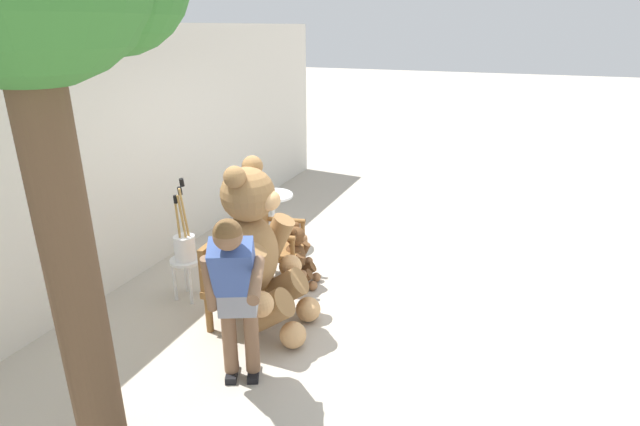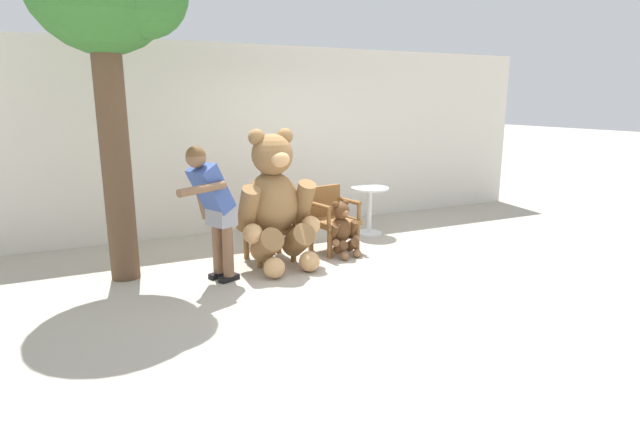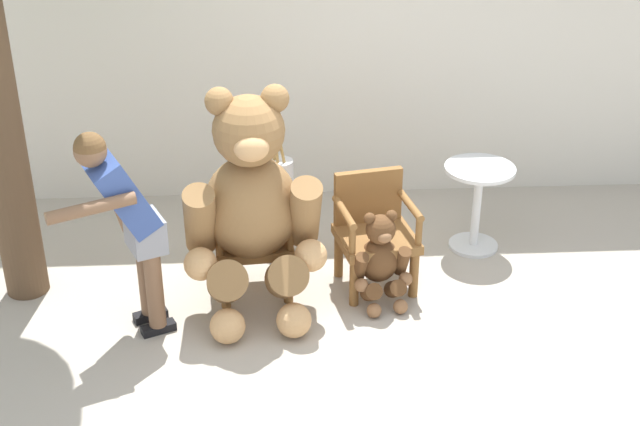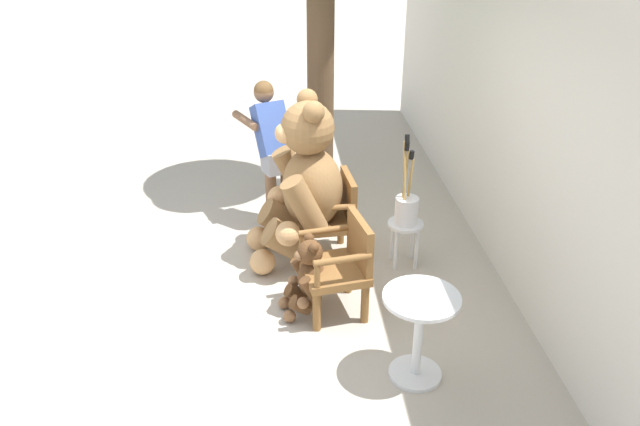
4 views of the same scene
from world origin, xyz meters
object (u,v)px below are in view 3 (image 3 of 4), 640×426
object	(u,v)px
white_stool	(280,201)
round_side_table	(477,198)
teddy_bear_small	(381,259)
brush_bucket	(279,171)
wooden_chair_right	(374,228)
teddy_bear_large	(252,206)
person_visitor	(127,215)
wooden_chair_left	(252,232)

from	to	relation	value
white_stool	round_side_table	xyz separation A→B (m)	(1.57, -0.21, 0.09)
teddy_bear_small	white_stool	xyz separation A→B (m)	(-0.71, 0.97, -0.00)
white_stool	brush_bucket	bearing A→B (deg)	-133.28
round_side_table	wooden_chair_right	bearing A→B (deg)	-151.31
wooden_chair_right	teddy_bear_small	world-z (taller)	wooden_chair_right
white_stool	teddy_bear_large	bearing A→B (deg)	-101.88
brush_bucket	round_side_table	bearing A→B (deg)	-7.54
white_stool	brush_bucket	world-z (taller)	brush_bucket
teddy_bear_large	brush_bucket	distance (m)	1.00
round_side_table	person_visitor	bearing A→B (deg)	-158.32
teddy_bear_small	person_visitor	bearing A→B (deg)	-171.19
brush_bucket	person_visitor	bearing A→B (deg)	-129.40
brush_bucket	teddy_bear_large	bearing A→B (deg)	-101.79
wooden_chair_left	wooden_chair_right	xyz separation A→B (m)	(0.91, -0.00, 0.00)
teddy_bear_large	teddy_bear_small	bearing A→B (deg)	-0.60
wooden_chair_right	white_stool	size ratio (longest dim) A/B	1.87
teddy_bear_large	round_side_table	distance (m)	1.96
wooden_chair_right	person_visitor	world-z (taller)	person_visitor
wooden_chair_left	teddy_bear_small	size ratio (longest dim) A/B	1.18
teddy_bear_small	round_side_table	bearing A→B (deg)	41.44
teddy_bear_large	white_stool	size ratio (longest dim) A/B	3.62
teddy_bear_large	round_side_table	size ratio (longest dim) A/B	2.31
wooden_chair_right	person_visitor	bearing A→B (deg)	-162.25
person_visitor	teddy_bear_large	bearing A→B (deg)	18.77
teddy_bear_large	teddy_bear_small	xyz separation A→B (m)	(0.91, -0.01, -0.46)
teddy_bear_large	white_stool	bearing A→B (deg)	78.12
wooden_chair_right	teddy_bear_large	world-z (taller)	teddy_bear_large
wooden_chair_right	brush_bucket	size ratio (longest dim) A/B	0.97
teddy_bear_small	person_visitor	xyz separation A→B (m)	(-1.73, -0.27, 0.55)
brush_bucket	round_side_table	size ratio (longest dim) A/B	1.24
white_stool	round_side_table	size ratio (longest dim) A/B	0.64
wooden_chair_left	wooden_chair_right	size ratio (longest dim) A/B	1.00
wooden_chair_right	brush_bucket	xyz separation A→B (m)	(-0.69, 0.69, 0.17)
wooden_chair_left	white_stool	bearing A→B (deg)	72.60
person_visitor	brush_bucket	xyz separation A→B (m)	(1.02, 1.24, -0.28)
wooden_chair_left	teddy_bear_large	bearing A→B (deg)	-86.93
wooden_chair_left	round_side_table	bearing A→B (deg)	15.09
wooden_chair_left	person_visitor	xyz separation A→B (m)	(-0.80, -0.55, 0.45)
round_side_table	teddy_bear_large	bearing A→B (deg)	-157.02
teddy_bear_small	brush_bucket	bearing A→B (deg)	126.21
wooden_chair_left	round_side_table	xyz separation A→B (m)	(1.79, 0.48, -0.01)
teddy_bear_large	brush_bucket	size ratio (longest dim) A/B	1.87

